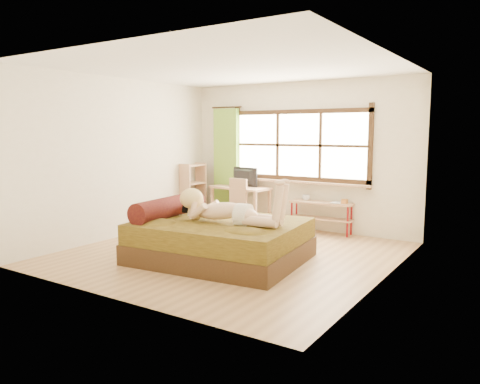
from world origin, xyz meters
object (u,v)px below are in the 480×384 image
Objects in this scene: bed at (217,239)px; pipe_shelf at (322,210)px; woman at (227,199)px; bookshelf at (193,192)px; kitten at (185,206)px; desk at (240,192)px; chair at (235,201)px.

bed reaches higher than pipe_shelf.
pipe_shelf is at bearing 76.47° from woman.
pipe_shelf is 2.66m from bookshelf.
pipe_shelf is at bearing 11.45° from bookshelf.
kitten reaches higher than desk.
bed is 2.59× the size of chair.
woman is at bearing -51.49° from chair.
woman is 0.91m from kitten.
bed is at bearing -40.90° from bookshelf.
kitten is at bearing -71.30° from desk.
pipe_shelf is at bearing 24.77° from chair.
kitten is 0.27× the size of desk.
bed is 2.96m from bookshelf.
kitten is 2.44m from bookshelf.
pipe_shelf is (1.65, 0.12, -0.23)m from desk.
chair reaches higher than bed.
kitten is 0.29× the size of bookshelf.
bed is 2.07× the size of bookshelf.
desk is (-1.11, 2.31, 0.34)m from bed.
kitten is (-0.87, 0.15, -0.20)m from woman.
bed is 2.19m from chair.
bed reaches higher than desk.
bookshelf reaches higher than kitten.
bookshelf is (-2.30, 2.12, -0.30)m from woman.
desk is at bearing 114.06° from chair.
woman reaches higher than desk.
woman is 1.25× the size of desk.
bed is at bearing -57.04° from desk.
kitten is 2.63m from pipe_shelf.
woman is at bearing -101.22° from pipe_shelf.
chair is at bearing 111.40° from bed.
chair is at bearing 94.50° from kitten.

